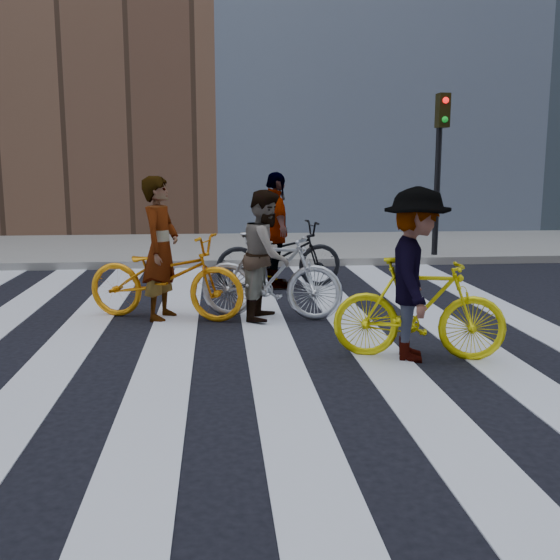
{
  "coord_description": "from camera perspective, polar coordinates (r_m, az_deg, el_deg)",
  "views": [
    {
      "loc": [
        -0.01,
        -7.49,
        1.95
      ],
      "look_at": [
        0.74,
        0.3,
        0.58
      ],
      "focal_mm": 42.0,
      "sensor_mm": 36.0,
      "label": 1
    }
  ],
  "objects": [
    {
      "name": "rider_rear",
      "position": [
        10.41,
        -0.37,
        4.31
      ],
      "size": [
        0.61,
        1.14,
        1.85
      ],
      "primitive_type": "imported",
      "rotation": [
        0.0,
        0.0,
        1.72
      ],
      "color": "slate",
      "rests_on": "ground"
    },
    {
      "name": "sidewalk_far",
      "position": [
        15.11,
        -5.42,
        2.79
      ],
      "size": [
        100.0,
        5.0,
        0.15
      ],
      "primitive_type": "cube",
      "color": "gray",
      "rests_on": "ground"
    },
    {
      "name": "zebra_crosswalk",
      "position": [
        7.74,
        -5.25,
        -4.63
      ],
      "size": [
        8.25,
        10.0,
        0.01
      ],
      "color": "white",
      "rests_on": "ground"
    },
    {
      "name": "ground",
      "position": [
        7.74,
        -5.25,
        -4.67
      ],
      "size": [
        100.0,
        100.0,
        0.0
      ],
      "primitive_type": "plane",
      "color": "black",
      "rests_on": "ground"
    },
    {
      "name": "traffic_signal",
      "position": [
        13.56,
        13.75,
        11.08
      ],
      "size": [
        0.22,
        0.42,
        3.33
      ],
      "color": "black",
      "rests_on": "ground"
    },
    {
      "name": "rider_right",
      "position": [
        6.69,
        11.7,
        0.48
      ],
      "size": [
        0.91,
        1.26,
        1.75
      ],
      "primitive_type": "imported",
      "rotation": [
        0.0,
        0.0,
        1.32
      ],
      "color": "slate",
      "rests_on": "ground"
    },
    {
      "name": "bike_silver_mid",
      "position": [
        8.36,
        -0.81,
        0.36
      ],
      "size": [
        1.92,
        1.04,
        1.11
      ],
      "primitive_type": "imported",
      "rotation": [
        0.0,
        0.0,
        1.27
      ],
      "color": "silver",
      "rests_on": "ground"
    },
    {
      "name": "bike_yellow_right",
      "position": [
        6.77,
        12.0,
        -2.47
      ],
      "size": [
        1.8,
        0.91,
        1.04
      ],
      "primitive_type": "imported",
      "rotation": [
        0.0,
        0.0,
        1.32
      ],
      "color": "yellow",
      "rests_on": "ground"
    },
    {
      "name": "bike_yellow_left",
      "position": [
        8.48,
        -9.93,
        0.28
      ],
      "size": [
        2.21,
        1.36,
        1.1
      ],
      "primitive_type": "imported",
      "rotation": [
        0.0,
        0.0,
        1.25
      ],
      "color": "orange",
      "rests_on": "ground"
    },
    {
      "name": "rider_mid",
      "position": [
        8.31,
        -1.16,
        2.18
      ],
      "size": [
        0.83,
        0.95,
        1.65
      ],
      "primitive_type": "imported",
      "rotation": [
        0.0,
        0.0,
        1.27
      ],
      "color": "slate",
      "rests_on": "ground"
    },
    {
      "name": "rider_left",
      "position": [
        8.43,
        -10.35,
        2.71
      ],
      "size": [
        0.63,
        0.77,
        1.82
      ],
      "primitive_type": "imported",
      "rotation": [
        0.0,
        0.0,
        1.25
      ],
      "color": "slate",
      "rests_on": "ground"
    },
    {
      "name": "bike_dark_rear",
      "position": [
        10.46,
        -0.09,
        2.2
      ],
      "size": [
        2.13,
        1.01,
        1.08
      ],
      "primitive_type": "imported",
      "rotation": [
        0.0,
        0.0,
        1.72
      ],
      "color": "black",
      "rests_on": "ground"
    }
  ]
}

